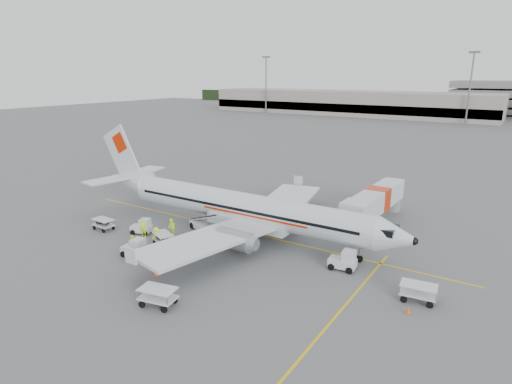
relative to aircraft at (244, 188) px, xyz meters
The scene contains 24 objects.
ground 4.96m from the aircraft, 114.66° to the left, with size 360.00×360.00×0.00m, color #56595B.
stripe_lead 4.96m from the aircraft, 114.66° to the left, with size 44.00×0.20×0.01m, color yellow.
stripe_cross 16.25m from the aircraft, 28.05° to the right, with size 0.20×20.00×0.01m, color yellow.
terminal_west 136.80m from the aircraft, 107.15° to the left, with size 110.00×22.00×9.00m, color gray, non-canonical shape.
treeline 175.73m from the aircraft, 90.11° to the left, with size 300.00×3.00×6.00m, color black, non-canonical shape.
mast_west 138.12m from the aircraft, 120.64° to the left, with size 3.20×1.20×22.00m, color slate, non-canonical shape.
mast_center 118.96m from the aircraft, 87.75° to the left, with size 3.20×1.20×22.00m, color slate, non-canonical shape.
aircraft is the anchor object (origin of this frame).
jet_bridge 14.79m from the aircraft, 45.54° to the left, with size 2.85×15.21×3.99m, color silver, non-canonical shape.
belt_loader 5.54m from the aircraft, 162.48° to the right, with size 5.06×1.90×2.74m, color silver, non-canonical shape.
tug_fore 12.15m from the aircraft, 10.27° to the right, with size 2.22×1.27×1.72m, color silver, non-canonical shape.
tug_mid 11.70m from the aircraft, 119.14° to the right, with size 2.15×1.23×1.66m, color silver, non-canonical shape.
tug_aft 11.28m from the aircraft, 149.50° to the right, with size 2.01×1.15×1.55m, color silver, non-canonical shape.
cart_loaded_a 9.14m from the aircraft, 126.64° to the right, with size 2.34×1.39×1.22m, color silver, non-canonical shape.
cart_loaded_b 15.37m from the aircraft, 152.81° to the right, with size 2.26×1.34×1.18m, color silver, non-canonical shape.
cart_empty_a 15.36m from the aircraft, 79.72° to the right, with size 2.57×1.52×1.34m, color silver, non-canonical shape.
cart_empty_b 18.73m from the aircraft, 12.76° to the right, with size 2.49×1.47×1.30m, color silver, non-canonical shape.
cone_nose 19.23m from the aircraft, 19.12° to the right, with size 0.35×0.35×0.58m, color #E35713.
cone_port 11.13m from the aircraft, 92.75° to the left, with size 0.40×0.40×0.66m, color #E35713.
cone_stbd 12.26m from the aircraft, 94.29° to the right, with size 0.41×0.41×0.67m, color #E35713.
crew_a 10.80m from the aircraft, 144.80° to the right, with size 0.65×0.42×1.77m, color #C9EF1F.
crew_b 8.30m from the aircraft, 145.29° to the right, with size 0.86×0.67×1.77m, color #C9EF1F.
crew_c 9.54m from the aircraft, 131.87° to the right, with size 1.05×0.61×1.63m, color #C9EF1F.
crew_d 11.64m from the aircraft, 122.38° to the right, with size 1.01×0.42×1.73m, color #C9EF1F.
Camera 1 is at (23.25, -34.03, 15.75)m, focal length 30.00 mm.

